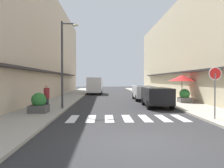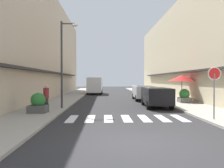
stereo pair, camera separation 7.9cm
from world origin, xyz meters
name	(u,v)px [view 1 (the left image)]	position (x,y,z in m)	size (l,w,h in m)	color
ground_plane	(116,99)	(0.00, 15.92, 0.00)	(87.57, 87.57, 0.00)	#2B2B2D
sidewalk_left	(66,99)	(-5.23, 15.92, 0.06)	(2.99, 55.73, 0.12)	#9E998E
sidewalk_right	(164,98)	(5.23, 15.92, 0.06)	(2.99, 55.73, 0.12)	#ADA899
building_row_left	(30,45)	(-9.23, 16.91, 5.80)	(5.50, 37.82, 11.62)	#C6B299
building_row_right	(197,51)	(9.23, 16.91, 5.32)	(5.50, 37.82, 10.66)	beige
crosswalk	(127,118)	(0.00, 4.44, 0.01)	(6.15, 2.20, 0.01)	silver
parked_car_near	(157,95)	(2.69, 9.02, 0.92)	(1.94, 4.02, 1.47)	black
parked_car_mid	(143,91)	(2.69, 14.60, 0.92)	(1.93, 4.42, 1.47)	silver
delivery_van	(95,84)	(-2.54, 24.24, 1.41)	(2.11, 5.44, 2.37)	silver
round_street_sign	(215,79)	(4.20, 3.47, 2.07)	(0.65, 0.07, 2.55)	slate
street_lamp	(65,56)	(-3.89, 7.92, 3.68)	(1.19, 0.28, 5.89)	#38383D
cafe_umbrella	(182,78)	(5.80, 12.28, 2.20)	(2.44, 2.44, 2.36)	#262626
planter_corner	(39,104)	(-5.05, 5.94, 0.64)	(1.03, 1.03, 1.16)	#4C4C4C
planter_midblock	(185,96)	(5.66, 11.28, 0.65)	(0.97, 0.97, 1.15)	slate
planter_far	(157,93)	(4.54, 16.32, 0.65)	(0.89, 0.89, 1.13)	#4C4C4C
pedestrian_walking_near	(47,97)	(-4.73, 6.46, 0.98)	(0.34, 0.34, 1.64)	#282B33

